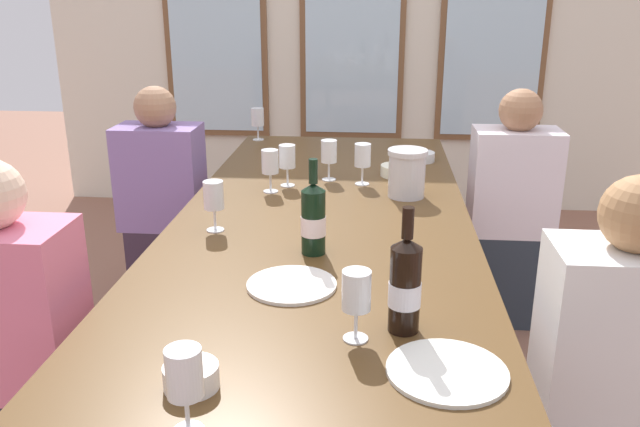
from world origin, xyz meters
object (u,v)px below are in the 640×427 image
at_px(wine_glass_2, 184,375).
at_px(wine_glass_7, 363,157).
at_px(white_plate_0, 292,285).
at_px(tasting_bowl_0, 397,171).
at_px(seated_person_0, 16,360).
at_px(wine_glass_0, 258,118).
at_px(tasting_bowl_2, 420,157).
at_px(wine_glass_3, 214,196).
at_px(metal_pitcher, 407,173).
at_px(wine_bottle_0, 315,219).
at_px(wine_glass_5, 356,292).
at_px(wine_bottle_1, 405,285).
at_px(wine_glass_6, 270,163).
at_px(seated_person_1, 610,392).
at_px(wine_glass_1, 287,159).
at_px(white_plate_1, 447,371).
at_px(seated_person_2, 163,210).
at_px(dining_table, 322,234).
at_px(tasting_bowl_1, 191,376).
at_px(seated_person_3, 510,216).
at_px(wine_glass_4, 329,153).

relative_size(wine_glass_2, wine_glass_7, 1.00).
height_order(white_plate_0, tasting_bowl_0, tasting_bowl_0).
bearing_deg(seated_person_0, wine_glass_0, 79.55).
xyz_separation_m(tasting_bowl_2, wine_glass_3, (-0.74, -1.02, 0.10)).
distance_m(metal_pitcher, wine_bottle_0, 0.69).
bearing_deg(seated_person_0, wine_glass_5, -10.22).
height_order(wine_bottle_1, wine_glass_6, wine_bottle_1).
bearing_deg(seated_person_1, wine_bottle_1, -169.17).
bearing_deg(seated_person_0, seated_person_1, -0.49).
xyz_separation_m(wine_glass_3, wine_glass_5, (0.50, -0.69, 0.00)).
bearing_deg(tasting_bowl_2, wine_bottle_0, -108.07).
height_order(tasting_bowl_0, wine_glass_1, wine_glass_1).
distance_m(wine_glass_3, wine_glass_6, 0.48).
distance_m(white_plate_1, wine_bottle_1, 0.23).
xyz_separation_m(wine_glass_5, wine_glass_6, (-0.39, 1.15, 0.00)).
bearing_deg(wine_glass_3, seated_person_2, 119.46).
bearing_deg(wine_glass_5, wine_glass_2, -128.93).
xyz_separation_m(wine_bottle_0, wine_glass_5, (0.15, -0.52, 0.01)).
relative_size(seated_person_0, seated_person_2, 1.00).
bearing_deg(wine_glass_2, wine_glass_5, 51.07).
xyz_separation_m(wine_glass_5, seated_person_1, (0.66, 0.16, -0.34)).
xyz_separation_m(tasting_bowl_0, wine_glass_7, (-0.15, -0.15, 0.09)).
relative_size(dining_table, wine_glass_3, 15.71).
bearing_deg(wine_glass_3, wine_glass_2, -79.02).
xyz_separation_m(tasting_bowl_1, seated_person_3, (0.99, 1.79, -0.24)).
xyz_separation_m(wine_bottle_1, wine_glass_3, (-0.62, 0.64, 0.00)).
bearing_deg(wine_bottle_1, tasting_bowl_1, -147.62).
bearing_deg(seated_person_2, wine_glass_6, -31.46).
bearing_deg(seated_person_1, tasting_bowl_2, 105.11).
bearing_deg(wine_bottle_0, wine_bottle_1, -61.03).
height_order(tasting_bowl_1, wine_glass_1, wine_glass_1).
relative_size(metal_pitcher, seated_person_2, 0.17).
distance_m(wine_bottle_0, wine_glass_2, 0.90).
distance_m(wine_bottle_0, seated_person_1, 0.94).
relative_size(tasting_bowl_1, seated_person_0, 0.10).
xyz_separation_m(wine_bottle_0, tasting_bowl_0, (0.28, 0.92, -0.09)).
bearing_deg(wine_glass_6, wine_glass_3, -104.18).
bearing_deg(wine_bottle_0, dining_table, 90.74).
height_order(wine_bottle_0, seated_person_0, seated_person_0).
relative_size(dining_table, wine_glass_2, 15.71).
xyz_separation_m(wine_glass_3, wine_glass_4, (0.34, 0.66, -0.00)).
distance_m(white_plate_0, wine_glass_6, 0.91).
height_order(wine_bottle_1, wine_glass_0, wine_bottle_1).
bearing_deg(seated_person_3, wine_glass_6, -158.53).
relative_size(wine_bottle_1, tasting_bowl_1, 2.71).
bearing_deg(wine_glass_7, white_plate_1, -81.20).
bearing_deg(wine_glass_6, wine_glass_0, 103.08).
height_order(wine_glass_0, seated_person_3, seated_person_3).
distance_m(wine_glass_4, seated_person_3, 0.92).
bearing_deg(seated_person_2, seated_person_3, 2.10).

